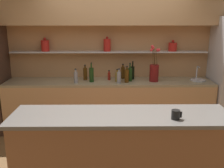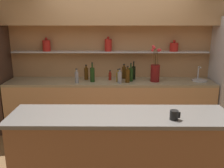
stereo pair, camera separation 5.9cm
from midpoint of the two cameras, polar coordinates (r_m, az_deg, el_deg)
name	(u,v)px [view 1 (the left image)]	position (r m, az deg, el deg)	size (l,w,h in m)	color
ground_plane	(119,166)	(3.66, 1.07, -18.32)	(12.00, 12.00, 0.00)	brown
back_wall_unit	(116,44)	(4.61, 0.58, 9.24)	(5.20, 0.44, 2.60)	tan
back_counter_unit	(109,105)	(4.57, -1.04, -4.86)	(3.65, 0.62, 0.92)	tan
island_counter	(121,157)	(2.88, 1.48, -16.35)	(2.34, 0.61, 1.02)	#99603D
flower_vase	(154,71)	(4.41, 9.22, 2.93)	(0.18, 0.16, 0.64)	maroon
sink_fixture	(198,79)	(4.70, 18.72, 1.09)	(0.27, 0.27, 0.25)	#B7B7BC
bottle_wine_0	(133,72)	(4.54, 4.35, 2.66)	(0.07, 0.07, 0.33)	black
bottle_sauce_1	(119,76)	(4.50, 1.22, 1.86)	(0.05, 0.05, 0.17)	black
bottle_spirit_2	(76,77)	(4.32, -8.66, 1.59)	(0.06, 0.06, 0.25)	gray
bottle_oil_3	(117,77)	(4.36, 0.81, 1.68)	(0.06, 0.06, 0.22)	olive
bottle_spirit_4	(127,76)	(4.30, 3.01, 1.92)	(0.07, 0.07, 0.29)	#4C2D0C
bottle_spirit_5	(119,77)	(4.26, 1.18, 1.57)	(0.07, 0.07, 0.25)	gray
bottle_spirit_6	(123,72)	(4.59, 2.13, 2.68)	(0.07, 0.07, 0.27)	#4C2D0C
bottle_spirit_7	(85,74)	(4.51, -6.51, 2.38)	(0.07, 0.07, 0.28)	#4C2D0C
bottle_wine_8	(91,75)	(4.35, -5.11, 2.16)	(0.08, 0.08, 0.34)	#193814
bottle_sauce_9	(109,76)	(4.49, -1.06, 1.87)	(0.05, 0.05, 0.18)	maroon
bottle_wine_10	(130,74)	(4.40, 3.72, 2.22)	(0.08, 0.08, 0.32)	#193814
coffee_mug	(176,115)	(2.58, 13.72, -6.81)	(0.11, 0.09, 0.10)	black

